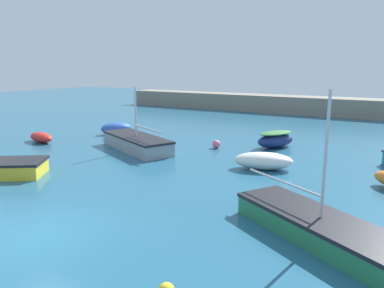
# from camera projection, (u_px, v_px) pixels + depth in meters

# --- Properties ---
(ground_plane) EXTENTS (120.00, 120.00, 0.20)m
(ground_plane) POSITION_uv_depth(u_px,v_px,m) (35.00, 238.00, 11.31)
(ground_plane) COLOR #235B7A
(harbor_breakwater) EXTENTS (45.08, 3.28, 1.82)m
(harbor_breakwater) POSITION_uv_depth(u_px,v_px,m) (311.00, 106.00, 39.22)
(harbor_breakwater) COLOR gray
(harbor_breakwater) RESTS_ON ground_plane
(rowboat_white_midwater) EXTENTS (3.15, 2.22, 0.84)m
(rowboat_white_midwater) POSITION_uv_depth(u_px,v_px,m) (263.00, 161.00, 18.38)
(rowboat_white_midwater) COLOR white
(rowboat_white_midwater) RESTS_ON ground_plane
(dinghy_near_pier) EXTENTS (2.28, 2.47, 0.88)m
(dinghy_near_pier) POSITION_uv_depth(u_px,v_px,m) (116.00, 128.00, 27.80)
(dinghy_near_pier) COLOR #2D56B7
(dinghy_near_pier) RESTS_ON ground_plane
(sailboat_twin_hulled) EXTENTS (5.91, 4.44, 4.39)m
(sailboat_twin_hulled) POSITION_uv_depth(u_px,v_px,m) (320.00, 228.00, 10.93)
(sailboat_twin_hulled) COLOR #287A4C
(sailboat_twin_hulled) RESTS_ON ground_plane
(fishing_dinghy_green) EXTENTS (2.48, 1.42, 0.66)m
(fishing_dinghy_green) POSITION_uv_depth(u_px,v_px,m) (41.00, 137.00, 24.90)
(fishing_dinghy_green) COLOR red
(fishing_dinghy_green) RESTS_ON ground_plane
(rowboat_with_red_cover) EXTENTS (2.36, 3.02, 1.03)m
(rowboat_with_red_cover) POSITION_uv_depth(u_px,v_px,m) (275.00, 139.00, 23.28)
(rowboat_with_red_cover) COLOR navy
(rowboat_with_red_cover) RESTS_ON ground_plane
(sailboat_short_mast) EXTENTS (6.09, 4.14, 3.82)m
(sailboat_short_mast) POSITION_uv_depth(u_px,v_px,m) (137.00, 143.00, 22.59)
(sailboat_short_mast) COLOR gray
(sailboat_short_mast) RESTS_ON ground_plane
(mooring_buoy_pink) EXTENTS (0.51, 0.51, 0.51)m
(mooring_buoy_pink) POSITION_uv_depth(u_px,v_px,m) (216.00, 144.00, 23.10)
(mooring_buoy_pink) COLOR #EA668C
(mooring_buoy_pink) RESTS_ON ground_plane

